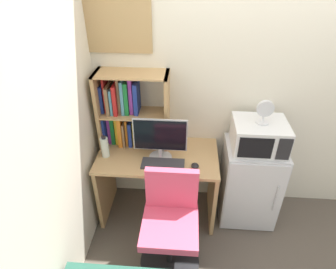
# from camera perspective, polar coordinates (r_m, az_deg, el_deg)

# --- Properties ---
(wall_back) EXTENTS (6.40, 0.04, 2.60)m
(wall_back) POSITION_cam_1_polar(r_m,az_deg,el_deg) (2.93, 26.74, 7.56)
(wall_back) COLOR silver
(wall_back) RESTS_ON ground_plane
(desk) EXTENTS (1.13, 0.63, 0.76)m
(desk) POSITION_cam_1_polar(r_m,az_deg,el_deg) (2.86, -1.97, -7.86)
(desk) COLOR tan
(desk) RESTS_ON ground_plane
(hutch_bookshelf) EXTENTS (0.66, 0.28, 0.73)m
(hutch_bookshelf) POSITION_cam_1_polar(r_m,az_deg,el_deg) (2.72, -8.44, 4.87)
(hutch_bookshelf) COLOR tan
(hutch_bookshelf) RESTS_ON desk
(monitor) EXTENTS (0.48, 0.21, 0.41)m
(monitor) POSITION_cam_1_polar(r_m,az_deg,el_deg) (2.54, -1.58, -0.69)
(monitor) COLOR #B7B7BC
(monitor) RESTS_ON desk
(keyboard) EXTENTS (0.38, 0.16, 0.02)m
(keyboard) POSITION_cam_1_polar(r_m,az_deg,el_deg) (2.58, -1.01, -5.88)
(keyboard) COLOR #333338
(keyboard) RESTS_ON desk
(computer_mouse) EXTENTS (0.07, 0.08, 0.04)m
(computer_mouse) POSITION_cam_1_polar(r_m,az_deg,el_deg) (2.56, 5.39, -6.22)
(computer_mouse) COLOR black
(computer_mouse) RESTS_ON desk
(water_bottle) EXTENTS (0.07, 0.07, 0.22)m
(water_bottle) POSITION_cam_1_polar(r_m,az_deg,el_deg) (2.69, -12.45, -2.44)
(water_bottle) COLOR silver
(water_bottle) RESTS_ON desk
(mini_fridge) EXTENTS (0.54, 0.49, 0.86)m
(mini_fridge) POSITION_cam_1_polar(r_m,az_deg,el_deg) (3.01, 15.87, -9.23)
(mini_fridge) COLOR silver
(mini_fridge) RESTS_ON ground_plane
(microwave) EXTENTS (0.47, 0.40, 0.26)m
(microwave) POSITION_cam_1_polar(r_m,az_deg,el_deg) (2.68, 17.66, -0.20)
(microwave) COLOR silver
(microwave) RESTS_ON mini_fridge
(desk_fan) EXTENTS (0.14, 0.11, 0.22)m
(desk_fan) POSITION_cam_1_polar(r_m,az_deg,el_deg) (2.55, 18.67, 4.37)
(desk_fan) COLOR silver
(desk_fan) RESTS_ON microwave
(desk_chair) EXTENTS (0.53, 0.53, 0.92)m
(desk_chair) POSITION_cam_1_polar(r_m,az_deg,el_deg) (2.55, 0.47, -18.12)
(desk_chair) COLOR black
(desk_chair) RESTS_ON ground_plane
(wall_corkboard) EXTENTS (0.77, 0.02, 0.44)m
(wall_corkboard) POSITION_cam_1_polar(r_m,az_deg,el_deg) (2.60, -12.21, 20.35)
(wall_corkboard) COLOR tan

